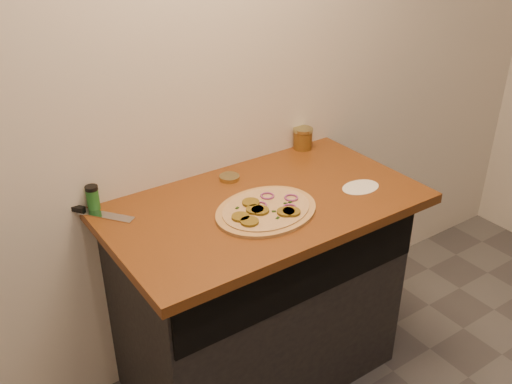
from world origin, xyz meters
TOP-DOWN VIEW (x-y plane):
  - cabinet at (0.00, 1.45)m, footprint 1.10×0.60m
  - countertop at (0.00, 1.42)m, footprint 1.20×0.70m
  - pizza at (-0.04, 1.34)m, footprint 0.46×0.46m
  - chefs_knife at (-0.58, 1.71)m, footprint 0.22×0.28m
  - mason_jar_lid at (-0.01, 1.64)m, footprint 0.11×0.11m
  - salsa_jar at (0.42, 1.72)m, footprint 0.09×0.09m
  - spice_shaker at (-0.55, 1.72)m, footprint 0.05×0.05m
  - flour_spill at (0.38, 1.29)m, footprint 0.16×0.16m

SIDE VIEW (x-z plane):
  - cabinet at x=0.00m, z-range 0.00..0.86m
  - countertop at x=0.00m, z-range 0.86..0.90m
  - flour_spill at x=0.38m, z-range 0.90..0.90m
  - chefs_knife at x=-0.58m, z-range 0.90..0.91m
  - mason_jar_lid at x=-0.01m, z-range 0.90..0.92m
  - pizza at x=-0.04m, z-range 0.90..0.92m
  - spice_shaker at x=-0.55m, z-range 0.90..1.00m
  - salsa_jar at x=0.42m, z-range 0.90..1.00m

